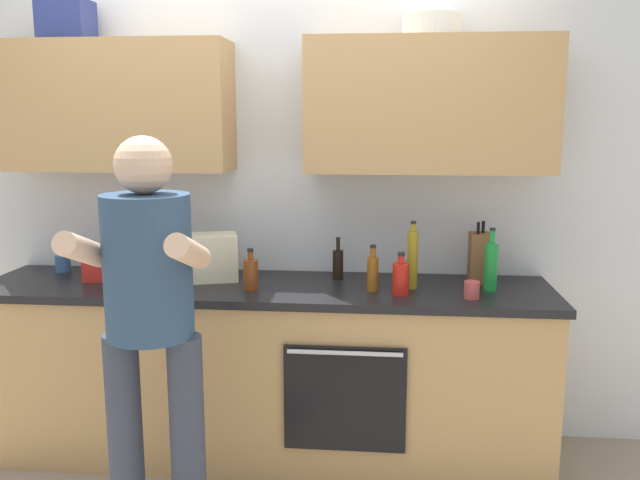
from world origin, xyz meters
TOP-DOWN VIEW (x-y plane):
  - ground_plane at (0.00, 0.00)m, footprint 12.00×12.00m
  - back_wall_unit at (-0.00, 0.27)m, footprint 4.00×0.38m
  - counter at (0.00, -0.00)m, footprint 2.84×0.67m
  - person_standing at (-0.32, -0.74)m, footprint 0.49×0.45m
  - bottle_syrup at (0.54, -0.07)m, footprint 0.05×0.05m
  - bottle_hotsauce at (0.67, -0.12)m, footprint 0.08×0.08m
  - bottle_water at (-0.62, 0.08)m, footprint 0.06×0.06m
  - bottle_oil at (0.73, 0.01)m, footprint 0.05×0.05m
  - bottle_vinegar at (-0.05, -0.10)m, footprint 0.07×0.07m
  - bottle_soda at (1.10, -0.00)m, footprint 0.06×0.06m
  - bottle_soy at (0.36, 0.16)m, footprint 0.06×0.06m
  - cup_ceramic at (0.99, -0.16)m, footprint 0.07×0.07m
  - cup_tea at (-1.13, 0.18)m, footprint 0.08×0.08m
  - knife_block at (1.07, 0.16)m, footprint 0.10×0.14m
  - grocery_bag_rice at (-0.28, 0.08)m, footprint 0.30×0.25m
  - grocery_bag_crisps at (-0.84, 0.06)m, footprint 0.21×0.22m

SIDE VIEW (x-z plane):
  - ground_plane at x=0.00m, z-range 0.00..0.00m
  - counter at x=0.00m, z-range 0.00..0.90m
  - cup_ceramic at x=0.99m, z-range 0.90..0.98m
  - cup_tea at x=-1.13m, z-range 0.90..0.99m
  - grocery_bag_crisps at x=-0.84m, z-range 0.90..1.05m
  - person_standing at x=-0.32m, z-range 0.15..1.80m
  - bottle_vinegar at x=-0.05m, z-range 0.88..1.08m
  - bottle_hotsauce at x=0.67m, z-range 0.88..1.08m
  - bottle_soy at x=0.36m, z-range 0.87..1.09m
  - bottle_syrup at x=0.54m, z-range 0.88..1.10m
  - bottle_water at x=-0.62m, z-range 0.87..1.16m
  - grocery_bag_rice at x=-0.28m, z-range 0.90..1.14m
  - bottle_soda at x=1.10m, z-range 0.87..1.17m
  - knife_block at x=1.07m, z-range 0.87..1.18m
  - bottle_oil at x=0.73m, z-range 0.88..1.21m
  - back_wall_unit at x=0.00m, z-range 0.25..2.75m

